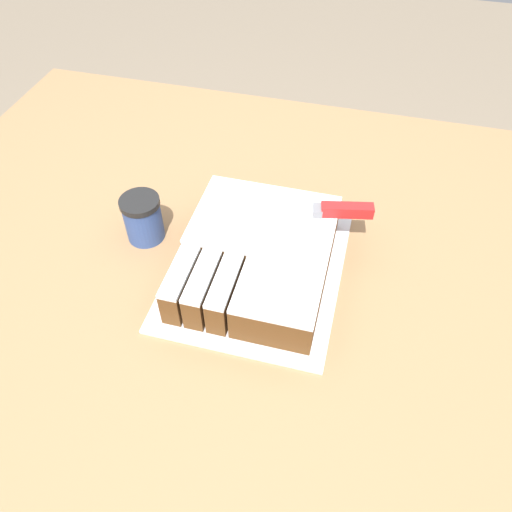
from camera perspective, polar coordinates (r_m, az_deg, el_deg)
The scene contains 6 objects.
ground_plane at distance 1.73m, azimuth -1.31°, elevation -20.54°, with size 8.00×8.00×0.00m, color #7F705B.
countertop at distance 1.31m, azimuth -1.66°, elevation -13.12°, with size 1.40×1.10×0.92m.
cake_board at distance 0.90m, azimuth 0.00°, elevation -1.68°, with size 0.30×0.35×0.01m.
cake at distance 0.88m, azimuth 0.22°, elevation 0.12°, with size 0.25×0.30×0.07m.
knife at distance 0.90m, azimuth 8.39°, elevation 5.17°, with size 0.26×0.08×0.02m.
coffee_cup at distance 0.96m, azimuth -12.79°, elevation 4.22°, with size 0.07×0.07×0.09m.
Camera 1 is at (0.20, -0.61, 1.61)m, focal length 35.00 mm.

